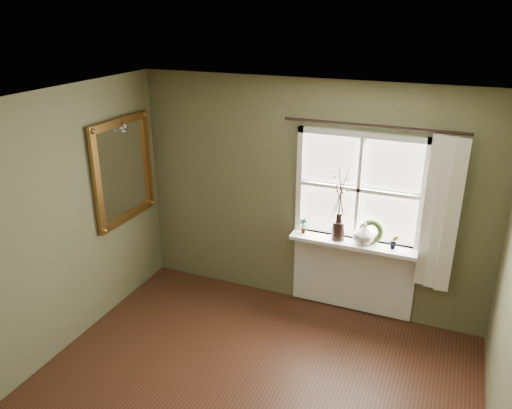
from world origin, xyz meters
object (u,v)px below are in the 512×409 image
object	(u,v)px
cream_vase	(364,233)
dark_jug	(338,230)
wreath	(371,234)
gilt_mirror	(123,170)

from	to	relation	value
cream_vase	dark_jug	bearing A→B (deg)	180.00
cream_vase	wreath	xyz separation A→B (m)	(0.07, 0.04, -0.02)
cream_vase	gilt_mirror	bearing A→B (deg)	-168.62
dark_jug	cream_vase	bearing A→B (deg)	0.00
dark_jug	wreath	world-z (taller)	wreath
cream_vase	wreath	bearing A→B (deg)	31.36
wreath	gilt_mirror	xyz separation A→B (m)	(-2.69, -0.57, 0.55)
cream_vase	wreath	size ratio (longest dim) A/B	0.88
wreath	gilt_mirror	world-z (taller)	gilt_mirror
cream_vase	gilt_mirror	size ratio (longest dim) A/B	0.20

